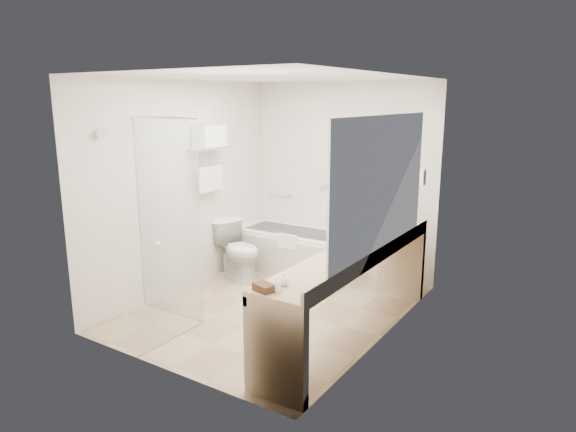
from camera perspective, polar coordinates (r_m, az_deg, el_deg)
The scene contains 25 objects.
floor at distance 5.82m, azimuth -1.63°, elevation -10.20°, with size 3.20×3.20×0.00m, color tan.
ceiling at distance 5.36m, azimuth -1.81°, elevation 15.20°, with size 2.60×3.20×0.10m, color silver.
wall_back at distance 6.81m, azimuth 5.97°, elevation 4.10°, with size 2.60×0.10×2.50m, color beige.
wall_front at distance 4.27m, azimuth -14.00°, elevation -1.52°, with size 2.60×0.10×2.50m, color beige.
wall_left at distance 6.28m, azimuth -11.55°, elevation 3.15°, with size 0.10×3.20×2.50m, color beige.
wall_right at distance 4.85m, azimuth 11.03°, elevation 0.35°, with size 0.10×3.20×2.50m, color beige.
bathtub at distance 6.96m, azimuth 0.75°, elevation -3.86°, with size 1.60×0.73×0.59m.
grab_bar_short at distance 7.30m, azimuth -0.88°, elevation 2.38°, with size 0.03×0.03×0.40m, color silver.
grab_bar_long at distance 6.80m, azimuth 5.44°, elevation 4.10°, with size 0.03×0.03×0.60m, color silver.
shower_enclosure at distance 5.21m, azimuth -13.27°, elevation -0.98°, with size 0.96×0.91×2.11m.
towel_shelf at distance 6.38m, azimuth -8.69°, elevation 7.98°, with size 0.24×0.55×0.81m.
vanity_counter at distance 4.99m, azimuth 7.13°, elevation -6.44°, with size 0.55×2.70×0.95m.
sink at distance 5.27m, azimuth 9.39°, elevation -3.40°, with size 0.40×0.52×0.14m, color white.
faucet at distance 5.19m, azimuth 10.90°, elevation -2.47°, with size 0.03×0.03×0.14m, color silver.
mirror at distance 4.66m, azimuth 10.38°, elevation 3.62°, with size 0.02×2.00×1.20m, color #B8BEC5.
hairdryer_unit at distance 5.81m, azimuth 14.57°, elevation 4.22°, with size 0.08×0.10×0.18m, color white.
toilet at distance 6.68m, azimuth -5.51°, elevation -3.84°, with size 0.42×0.75×0.73m, color white.
amenity_basket at distance 3.96m, azimuth -2.67°, elevation -7.91°, with size 0.17×0.11×0.06m, color #452918.
soap_bottle_a at distance 3.95m, azimuth -1.32°, elevation -7.99°, with size 0.05×0.12×0.06m, color white.
soap_bottle_b at distance 4.06m, azimuth -0.47°, elevation -7.17°, with size 0.08×0.11×0.08m, color white.
water_bottle_left at distance 5.75m, azimuth 10.33°, elevation -0.82°, with size 0.06×0.06×0.20m.
water_bottle_mid at distance 6.04m, azimuth 11.90°, elevation -0.35°, with size 0.05×0.05×0.17m.
water_bottle_right at distance 5.76m, azimuth 9.88°, elevation -0.73°, with size 0.06×0.06×0.21m.
drinking_glass_near at distance 5.21m, azimuth 6.60°, elevation -2.73°, with size 0.06×0.06×0.08m, color silver.
drinking_glass_far at distance 5.82m, azimuth 10.09°, elevation -1.18°, with size 0.06×0.06×0.08m, color silver.
Camera 1 is at (3.05, -4.41, 2.29)m, focal length 32.00 mm.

